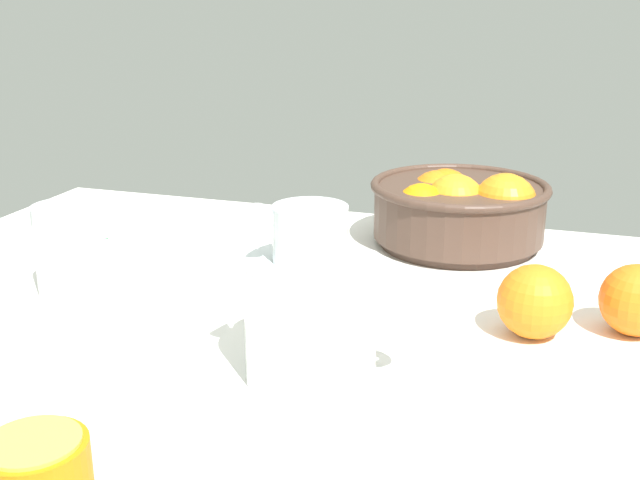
# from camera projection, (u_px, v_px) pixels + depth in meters

# --- Properties ---
(ground_plane) EXTENTS (1.20, 0.87, 0.03)m
(ground_plane) POSITION_uv_depth(u_px,v_px,m) (314.00, 334.00, 0.87)
(ground_plane) COLOR white
(fruit_bowl) EXTENTS (0.25, 0.25, 0.11)m
(fruit_bowl) POSITION_uv_depth(u_px,v_px,m) (460.00, 208.00, 1.10)
(fruit_bowl) COLOR #473328
(fruit_bowl) RESTS_ON ground_plane
(juice_pitcher) EXTENTS (0.16, 0.12, 0.17)m
(juice_pitcher) POSITION_uv_depth(u_px,v_px,m) (311.00, 319.00, 0.72)
(juice_pitcher) COLOR white
(juice_pitcher) RESTS_ON ground_plane
(juice_glass) EXTENTS (0.08, 0.08, 0.11)m
(juice_glass) POSITION_uv_depth(u_px,v_px,m) (70.00, 255.00, 0.93)
(juice_glass) COLOR white
(juice_glass) RESTS_ON ground_plane
(orange_half_0) EXTENTS (0.08, 0.08, 0.04)m
(orange_half_0) POSITION_uv_depth(u_px,v_px,m) (35.00, 466.00, 0.54)
(orange_half_0) COLOR orange
(orange_half_0) RESTS_ON cutting_board
(loose_orange_0) EXTENTS (0.08, 0.08, 0.08)m
(loose_orange_0) POSITION_uv_depth(u_px,v_px,m) (636.00, 300.00, 0.82)
(loose_orange_0) COLOR orange
(loose_orange_0) RESTS_ON ground_plane
(loose_orange_1) EXTENTS (0.08, 0.08, 0.08)m
(loose_orange_1) POSITION_uv_depth(u_px,v_px,m) (535.00, 302.00, 0.82)
(loose_orange_1) COLOR orange
(loose_orange_1) RESTS_ON ground_plane
(spoon) EXTENTS (0.11, 0.12, 0.01)m
(spoon) POSITION_uv_depth(u_px,v_px,m) (77.00, 214.00, 1.25)
(spoon) COLOR silver
(spoon) RESTS_ON ground_plane
(herb_sprig_1) EXTENTS (0.04, 0.05, 0.01)m
(herb_sprig_1) POSITION_uv_depth(u_px,v_px,m) (91.00, 240.00, 1.13)
(herb_sprig_1) COLOR #359146
(herb_sprig_1) RESTS_ON ground_plane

